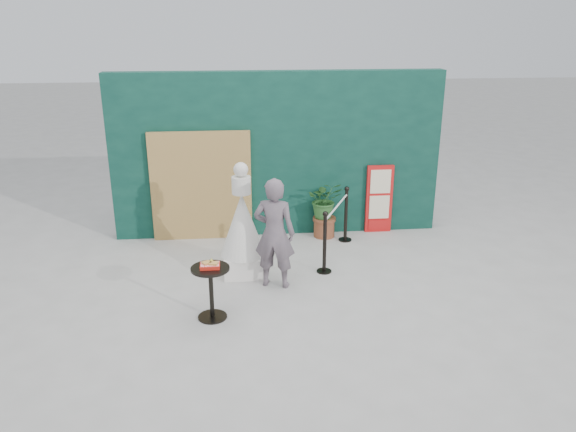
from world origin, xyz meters
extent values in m
plane|color=#ADAAA5|center=(0.00, 0.00, 0.00)|extent=(60.00, 60.00, 0.00)
cube|color=#0A2F27|center=(0.00, 3.15, 1.50)|extent=(6.00, 0.30, 3.00)
cube|color=tan|center=(-1.40, 2.94, 1.00)|extent=(1.80, 0.08, 2.00)
imported|color=#685961|center=(-0.24, 0.87, 0.85)|extent=(0.71, 0.56, 1.70)
cube|color=red|center=(1.90, 2.96, 0.65)|extent=(0.50, 0.06, 1.30)
cube|color=beige|center=(1.90, 2.92, 1.00)|extent=(0.38, 0.02, 0.45)
cube|color=beige|center=(1.90, 2.92, 0.50)|extent=(0.38, 0.02, 0.45)
cube|color=red|center=(1.90, 2.92, 0.15)|extent=(0.38, 0.02, 0.18)
cube|color=white|center=(-0.70, 1.33, 0.17)|extent=(0.61, 0.61, 0.33)
cone|color=silver|center=(-0.70, 1.33, 0.84)|extent=(0.71, 0.71, 1.00)
cylinder|color=silver|center=(-0.70, 1.33, 1.47)|extent=(0.29, 0.29, 0.27)
sphere|color=white|center=(-0.70, 1.33, 1.72)|extent=(0.22, 0.22, 0.22)
cylinder|color=black|center=(-1.16, -0.03, 0.01)|extent=(0.40, 0.40, 0.02)
cylinder|color=black|center=(-1.16, -0.03, 0.36)|extent=(0.06, 0.06, 0.72)
cylinder|color=black|center=(-1.16, -0.03, 0.73)|extent=(0.52, 0.52, 0.03)
cube|color=red|center=(-1.16, -0.03, 0.78)|extent=(0.26, 0.19, 0.05)
cube|color=red|center=(-1.16, -0.03, 0.80)|extent=(0.24, 0.17, 0.00)
cube|color=#D18B4C|center=(-1.20, -0.02, 0.82)|extent=(0.15, 0.14, 0.02)
cube|color=#E3BE53|center=(-1.11, -0.05, 0.82)|extent=(0.13, 0.13, 0.02)
cone|color=yellow|center=(-1.14, 0.02, 0.83)|extent=(0.06, 0.06, 0.06)
cylinder|color=brown|center=(0.84, 2.80, 0.16)|extent=(0.38, 0.38, 0.32)
cylinder|color=brown|center=(0.84, 2.80, 0.35)|extent=(0.43, 0.43, 0.05)
imported|color=#2A5C27|center=(0.84, 2.80, 0.72)|extent=(0.63, 0.55, 0.70)
cylinder|color=black|center=(0.59, 1.27, 0.01)|extent=(0.24, 0.24, 0.02)
cylinder|color=black|center=(0.59, 1.27, 0.48)|extent=(0.06, 0.06, 0.96)
sphere|color=black|center=(0.59, 1.27, 0.99)|extent=(0.09, 0.09, 0.09)
cylinder|color=black|center=(1.19, 2.57, 0.01)|extent=(0.24, 0.24, 0.02)
cylinder|color=black|center=(1.19, 2.57, 0.48)|extent=(0.06, 0.06, 0.96)
sphere|color=black|center=(1.19, 2.57, 0.99)|extent=(0.09, 0.09, 0.09)
cylinder|color=silver|center=(0.89, 1.92, 0.88)|extent=(0.63, 1.31, 0.03)
camera|label=1|loc=(-0.80, -6.87, 3.89)|focal=35.00mm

